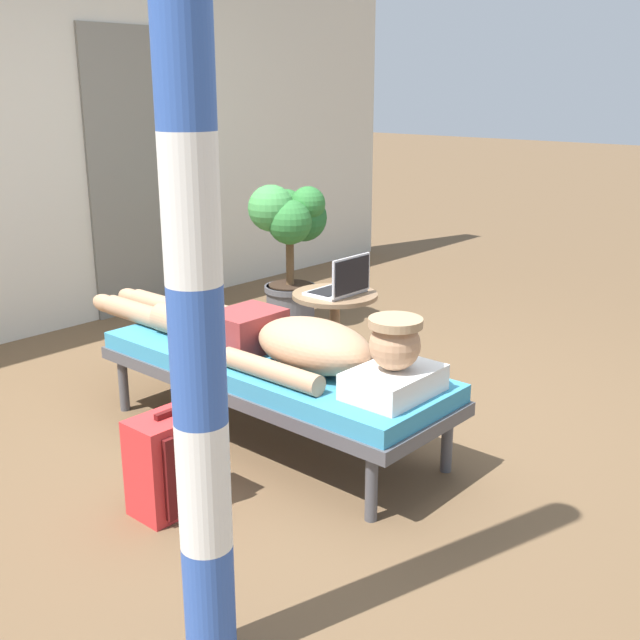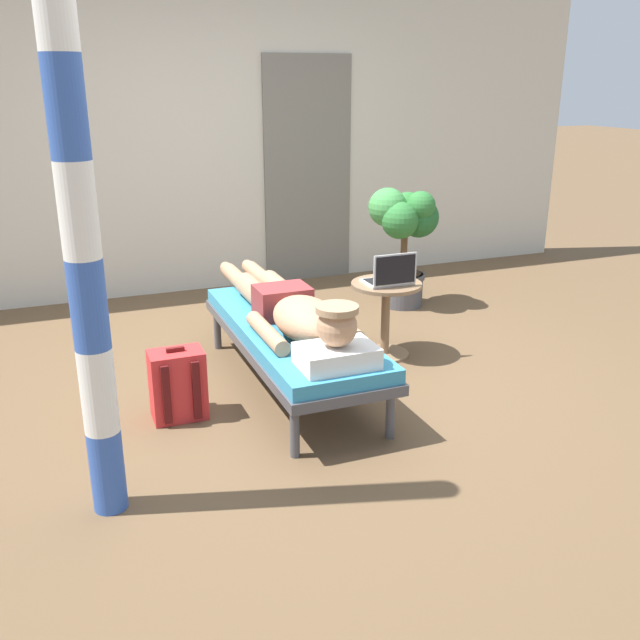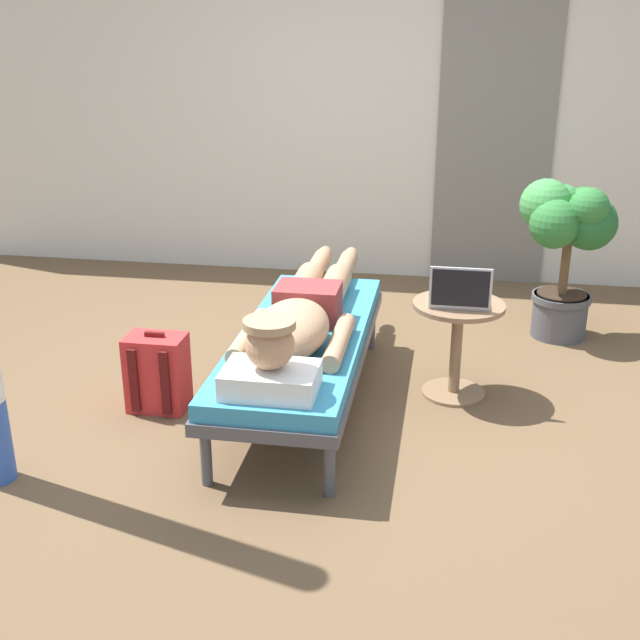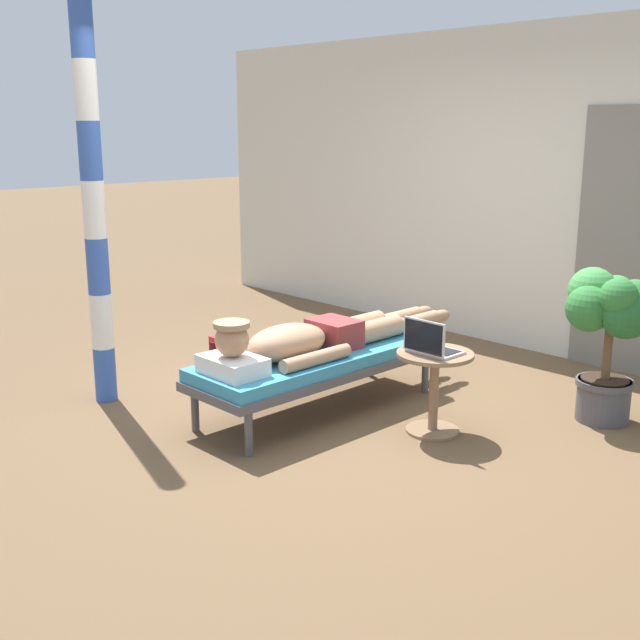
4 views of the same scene
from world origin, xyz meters
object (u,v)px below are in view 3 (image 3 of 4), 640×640
Objects in this scene: person_reclining at (301,315)px; lounge_chair at (303,344)px; side_table at (457,333)px; potted_plant at (567,236)px; laptop at (460,295)px; backpack at (158,373)px.

lounge_chair is at bearing 90.00° from person_reclining.
side_table is 0.52× the size of potted_plant.
lounge_chair is 5.91× the size of laptop.
person_reclining is 0.82m from laptop.
laptop is at bearing 15.21° from lounge_chair.
person_reclining is 7.00× the size of laptop.
lounge_chair is 0.18m from person_reclining.
person_reclining is 0.81m from backpack.
lounge_chair is 0.84× the size of person_reclining.
side_table is 1.20m from potted_plant.
potted_plant is (1.42, 1.23, 0.31)m from lounge_chair.
side_table is at bearing 15.40° from backpack.
person_reclining is at bearing -138.22° from potted_plant.
side_table is at bearing 18.66° from lounge_chair.
laptop is 1.60m from backpack.
lounge_chair is 0.84m from laptop.
backpack is at bearing -168.19° from lounge_chair.
person_reclining reaches higher than lounge_chair.
side_table is 1.23× the size of backpack.
laptop is 1.20m from potted_plant.
laptop is 0.31× the size of potted_plant.
potted_plant is (0.64, 0.96, 0.30)m from side_table.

